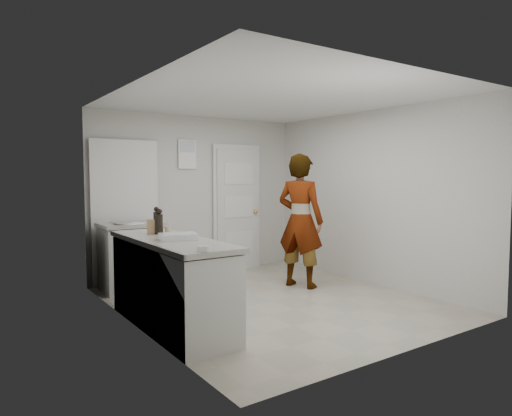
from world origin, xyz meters
TOP-DOWN VIEW (x-y plane):
  - ground at (0.00, 0.00)m, footprint 4.00×4.00m
  - room_shell at (-0.17, 1.95)m, footprint 4.00×4.00m
  - main_counter at (-1.45, -0.20)m, footprint 0.64×1.96m
  - side_counter at (-1.25, 1.55)m, footprint 0.84×0.61m
  - person at (0.77, 0.39)m, footprint 0.68×0.80m
  - cake_mix_box at (-1.48, 0.26)m, footprint 0.11×0.08m
  - spice_jar at (-1.34, 0.14)m, footprint 0.05×0.05m
  - oil_cruet_a at (-1.40, 0.19)m, footprint 0.07×0.07m
  - oil_cruet_b at (-1.42, 0.24)m, footprint 0.07×0.07m
  - baking_dish at (-1.42, -0.33)m, footprint 0.41×0.33m
  - egg_bowl at (-1.54, -1.10)m, footprint 0.12×0.12m
  - papers at (-1.33, 1.46)m, footprint 0.38×0.42m

SIDE VIEW (x-z plane):
  - ground at x=0.00m, z-range 0.00..0.00m
  - main_counter at x=-1.45m, z-range -0.04..0.89m
  - side_counter at x=-1.25m, z-range -0.03..0.89m
  - papers at x=-1.33m, z-range 0.93..0.94m
  - person at x=0.77m, z-range 0.00..1.87m
  - egg_bowl at x=-1.54m, z-range 0.93..0.97m
  - baking_dish at x=-1.42m, z-range 0.92..0.99m
  - spice_jar at x=-1.34m, z-range 0.93..1.01m
  - cake_mix_box at x=-1.48m, z-range 0.93..1.09m
  - room_shell at x=-0.17m, z-range -0.98..3.02m
  - oil_cruet_a at x=-1.40m, z-range 0.92..1.20m
  - oil_cruet_b at x=-1.42m, z-range 0.92..1.22m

